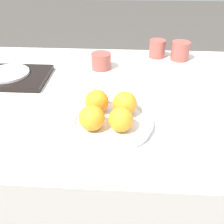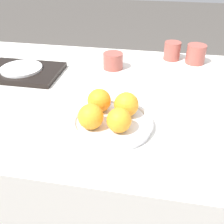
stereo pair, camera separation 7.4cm
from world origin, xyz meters
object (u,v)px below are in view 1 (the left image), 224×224
orange_3 (125,104)px  orange_2 (92,118)px  side_plate (8,73)px  orange_0 (121,120)px  napkin (163,97)px  serving_tray (8,77)px  cup_0 (101,61)px  orange_1 (97,101)px  cup_3 (180,51)px  cup_2 (157,49)px  fruit_platter (112,123)px

orange_3 → orange_2: bearing=-138.3°
side_plate → orange_0: bearing=-35.9°
orange_0 → napkin: (0.14, 0.21, -0.05)m
serving_tray → cup_0: bearing=19.3°
orange_1 → orange_2: size_ratio=1.01×
orange_3 → serving_tray: orange_3 is taller
cup_3 → side_plate: bearing=-160.6°
orange_2 → serving_tray: bearing=138.8°
serving_tray → cup_2: 0.66m
orange_3 → side_plate: size_ratio=0.44×
cup_3 → cup_0: bearing=-160.5°
cup_0 → napkin: size_ratio=0.59×
side_plate → cup_0: cup_0 is taller
cup_2 → side_plate: bearing=-155.6°
serving_tray → napkin: size_ratio=2.20×
fruit_platter → side_plate: side_plate is taller
serving_tray → napkin: serving_tray is taller
side_plate → cup_3: size_ratio=2.01×
side_plate → orange_3: bearing=-28.2°
serving_tray → side_plate: 0.02m
cup_0 → cup_3: size_ratio=1.01×
orange_0 → cup_0: bearing=102.2°
side_plate → napkin: size_ratio=1.17×
orange_1 → cup_0: orange_1 is taller
orange_0 → cup_3: bearing=66.5°
orange_2 → cup_3: bearing=60.1°
orange_0 → serving_tray: (-0.45, 0.33, -0.04)m
napkin → orange_1: bearing=-149.8°
side_plate → napkin: bearing=-10.7°
orange_1 → napkin: size_ratio=0.51×
side_plate → cup_0: size_ratio=1.99×
orange_2 → cup_2: bearing=69.2°
orange_1 → side_plate: 0.44m
napkin → cup_0: bearing=135.2°
napkin → orange_3: bearing=-134.2°
orange_0 → napkin: orange_0 is taller
orange_0 → orange_3: orange_3 is taller
fruit_platter → orange_0: size_ratio=3.50×
fruit_platter → serving_tray: bearing=145.9°
side_plate → fruit_platter: bearing=-34.1°
orange_3 → side_plate: (-0.46, 0.25, -0.03)m
fruit_platter → napkin: fruit_platter is taller
orange_1 → orange_3: orange_3 is taller
cup_3 → orange_2: bearing=-119.9°
fruit_platter → orange_3: orange_3 is taller
fruit_platter → side_plate: bearing=145.9°
serving_tray → cup_3: size_ratio=3.76×
orange_3 → cup_3: orange_3 is taller
orange_0 → orange_2: 0.08m
serving_tray → fruit_platter: bearing=-34.1°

